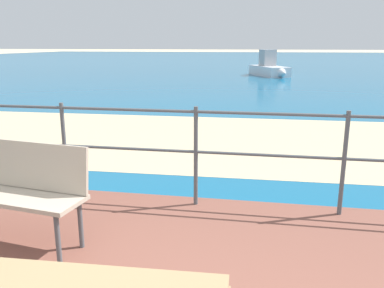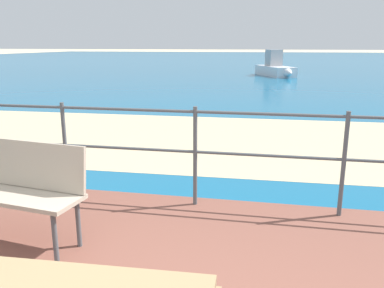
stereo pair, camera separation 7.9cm
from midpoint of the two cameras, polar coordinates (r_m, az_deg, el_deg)
name	(u,v)px [view 2 (the right image)]	position (r m, az deg, el deg)	size (l,w,h in m)	color
sea_water	(265,61)	(41.57, 10.46, 11.56)	(90.00, 90.00, 0.01)	#145B84
beach_strip	(228,140)	(7.43, 5.46, 0.64)	(54.00, 4.40, 0.01)	tan
park_bench	(4,181)	(3.79, -24.72, -4.79)	(1.56, 0.64, 0.87)	tan
railing_fence	(195,143)	(4.12, 1.01, 0.08)	(5.94, 0.04, 1.06)	#4C5156
boat_near	(275,68)	(22.63, 11.94, 10.54)	(2.29, 3.64, 1.41)	silver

